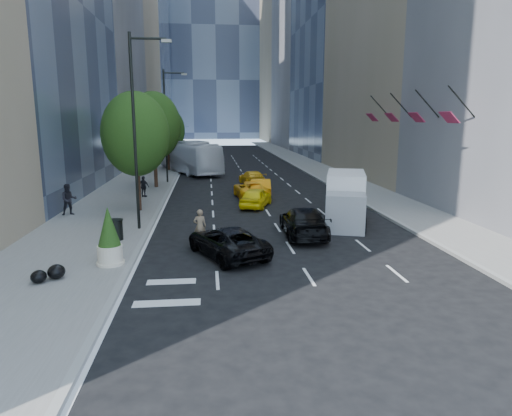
{
  "coord_description": "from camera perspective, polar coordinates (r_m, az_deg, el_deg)",
  "views": [
    {
      "loc": [
        -2.76,
        -20.3,
        5.99
      ],
      "look_at": [
        -0.44,
        1.65,
        1.6
      ],
      "focal_mm": 32.0,
      "sensor_mm": 36.0,
      "label": 1
    }
  ],
  "objects": [
    {
      "name": "black_sedan_lincoln",
      "position": [
        20.04,
        -3.64,
        -4.21
      ],
      "size": [
        3.93,
        5.21,
        1.31
      ],
      "primitive_type": "imported",
      "rotation": [
        0.0,
        0.0,
        3.57
      ],
      "color": "black",
      "rests_on": "ground"
    },
    {
      "name": "tower_left_end",
      "position": [
        116.44,
        -16.74,
        22.71
      ],
      "size": [
        20.0,
        28.0,
        60.0
      ],
      "primitive_type": "cube",
      "color": "#31384C",
      "rests_on": "ground"
    },
    {
      "name": "trash_can",
      "position": [
        23.13,
        -17.08,
        -2.65
      ],
      "size": [
        0.64,
        0.64,
        0.96
      ],
      "primitive_type": "cylinder",
      "color": "black",
      "rests_on": "sidewalk_left"
    },
    {
      "name": "skateboarder",
      "position": [
        21.71,
        -7.02,
        -2.6
      ],
      "size": [
        0.62,
        0.43,
        1.65
      ],
      "primitive_type": "imported",
      "rotation": [
        0.0,
        0.0,
        3.2
      ],
      "color": "#79644C",
      "rests_on": "ground"
    },
    {
      "name": "city_bus",
      "position": [
        50.96,
        -8.36,
        6.36
      ],
      "size": [
        7.42,
        12.7,
        3.49
      ],
      "primitive_type": "imported",
      "rotation": [
        0.0,
        0.0,
        0.39
      ],
      "color": "white",
      "rests_on": "ground"
    },
    {
      "name": "tree_near",
      "position": [
        29.65,
        -14.82,
        8.91
      ],
      "size": [
        4.2,
        4.2,
        7.46
      ],
      "color": "black",
      "rests_on": "sidewalk_left"
    },
    {
      "name": "taxi_a",
      "position": [
        30.93,
        -0.02,
        1.35
      ],
      "size": [
        2.81,
        4.24,
        1.34
      ],
      "primitive_type": "imported",
      "rotation": [
        0.0,
        0.0,
        2.8
      ],
      "color": "yellow",
      "rests_on": "ground"
    },
    {
      "name": "black_sedan_mercedes",
      "position": [
        23.51,
        5.97,
        -1.72
      ],
      "size": [
        2.29,
        5.18,
        1.48
      ],
      "primitive_type": "imported",
      "rotation": [
        0.0,
        0.0,
        3.1
      ],
      "color": "black",
      "rests_on": "ground"
    },
    {
      "name": "taxi_c",
      "position": [
        34.37,
        -0.67,
        2.33
      ],
      "size": [
        2.52,
        4.88,
        1.31
      ],
      "primitive_type": "imported",
      "rotation": [
        0.0,
        0.0,
        3.21
      ],
      "color": "#FFB00D",
      "rests_on": "ground"
    },
    {
      "name": "traffic_signal",
      "position": [
        60.44,
        -9.61,
        9.43
      ],
      "size": [
        2.48,
        0.53,
        5.2
      ],
      "color": "black",
      "rests_on": "sidewalk_left"
    },
    {
      "name": "pedestrian_a",
      "position": [
        29.87,
        -22.35,
        0.98
      ],
      "size": [
        1.14,
        1.03,
        1.91
      ],
      "primitive_type": "imported",
      "rotation": [
        0.0,
        0.0,
        0.4
      ],
      "color": "black",
      "rests_on": "sidewalk_left"
    },
    {
      "name": "tower_right_far",
      "position": [
        122.35,
        6.09,
        20.13
      ],
      "size": [
        20.0,
        24.0,
        50.0
      ],
      "primitive_type": "cube",
      "color": "gray",
      "rests_on": "ground"
    },
    {
      "name": "pedestrian_b",
      "position": [
        35.02,
        -13.85,
        2.62
      ],
      "size": [
        0.99,
        0.77,
        1.57
      ],
      "primitive_type": "imported",
      "rotation": [
        0.0,
        0.0,
        2.65
      ],
      "color": "black",
      "rests_on": "sidewalk_left"
    },
    {
      "name": "sidewalk_right",
      "position": [
        52.23,
        8.18,
        4.64
      ],
      "size": [
        4.0,
        120.0,
        0.15
      ],
      "primitive_type": "cube",
      "color": "slate",
      "rests_on": "ground"
    },
    {
      "name": "taxi_d",
      "position": [
        41.34,
        -0.48,
        3.8
      ],
      "size": [
        2.38,
        4.55,
        1.26
      ],
      "primitive_type": "imported",
      "rotation": [
        0.0,
        0.0,
        3.29
      ],
      "color": "yellow",
      "rests_on": "ground"
    },
    {
      "name": "tree_mid",
      "position": [
        39.56,
        -12.67,
        10.01
      ],
      "size": [
        4.5,
        4.5,
        7.99
      ],
      "color": "black",
      "rests_on": "sidewalk_left"
    },
    {
      "name": "planter_shrub",
      "position": [
        19.22,
        -17.89,
        -3.48
      ],
      "size": [
        0.99,
        0.99,
        2.38
      ],
      "color": "beige",
      "rests_on": "sidewalk_left"
    },
    {
      "name": "taxi_b",
      "position": [
        34.93,
        0.55,
        2.55
      ],
      "size": [
        1.88,
        4.4,
        1.41
      ],
      "primitive_type": "imported",
      "rotation": [
        0.0,
        0.0,
        3.05
      ],
      "color": "orange",
      "rests_on": "ground"
    },
    {
      "name": "garbage_bags",
      "position": [
        18.39,
        -24.43,
        -7.48
      ],
      "size": [
        1.08,
        1.05,
        0.54
      ],
      "color": "black",
      "rests_on": "sidewalk_left"
    },
    {
      "name": "sidewalk_left",
      "position": [
        51.03,
        -13.05,
        4.31
      ],
      "size": [
        6.0,
        120.0,
        0.15
      ],
      "primitive_type": "cube",
      "color": "slate",
      "rests_on": "ground"
    },
    {
      "name": "box_truck",
      "position": [
        26.73,
        11.12,
        1.24
      ],
      "size": [
        3.74,
        6.29,
        2.84
      ],
      "rotation": [
        0.0,
        0.0,
        -0.29
      ],
      "color": "silver",
      "rests_on": "ground"
    },
    {
      "name": "lamp_near",
      "position": [
        24.56,
        -14.62,
        10.48
      ],
      "size": [
        2.13,
        0.22,
        10.0
      ],
      "color": "black",
      "rests_on": "sidewalk_left"
    },
    {
      "name": "ground",
      "position": [
        21.35,
        1.65,
        -5.05
      ],
      "size": [
        160.0,
        160.0,
        0.0
      ],
      "primitive_type": "plane",
      "color": "black",
      "rests_on": "ground"
    },
    {
      "name": "tree_far",
      "position": [
        52.51,
        -11.03,
        9.56
      ],
      "size": [
        3.9,
        3.9,
        6.92
      ],
      "color": "black",
      "rests_on": "sidewalk_left"
    },
    {
      "name": "facade_flags",
      "position": [
        33.13,
        18.18,
        11.04
      ],
      "size": [
        1.85,
        13.3,
        2.05
      ],
      "color": "black",
      "rests_on": "ground"
    },
    {
      "name": "lamp_far",
      "position": [
        42.45,
        -11.04,
        10.81
      ],
      "size": [
        2.13,
        0.22,
        10.0
      ],
      "color": "black",
      "rests_on": "sidewalk_left"
    }
  ]
}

